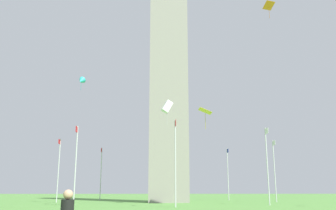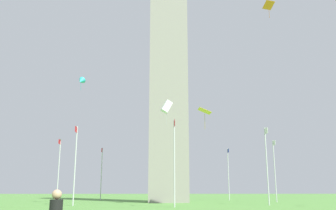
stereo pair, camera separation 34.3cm
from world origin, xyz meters
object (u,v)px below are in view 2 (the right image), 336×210
Objects in this scene: flagpole_n at (174,158)px; kite_cyan_delta at (81,81)px; kite_orange_diamond at (269,5)px; flagpole_e at (275,168)px; flagpole_nw at (75,161)px; obelisk_monument at (168,35)px; flagpole_sw at (101,171)px; kite_white_box at (167,107)px; flagpole_ne at (267,162)px; kite_yellow_diamond at (205,111)px; flagpole_s at (165,173)px; flagpole_se at (228,172)px; flagpole_w at (59,167)px.

kite_cyan_delta reaches higher than flagpole_n.
flagpole_e is at bearing 165.77° from kite_orange_diamond.
obelisk_monument is at bearing 135.15° from flagpole_nw.
kite_white_box reaches higher than flagpole_sw.
kite_cyan_delta is at bearing -103.79° from flagpole_ne.
obelisk_monument is at bearing -90.21° from flagpole_e.
kite_yellow_diamond is 18.06m from kite_orange_diamond.
flagpole_e is at bearing 101.00° from kite_cyan_delta.
flagpole_sw is 36.57m from kite_orange_diamond.
flagpole_ne is at bearing 22.50° from flagpole_s.
kite_cyan_delta is (15.83, -0.97, 10.84)m from flagpole_sw.
kite_yellow_diamond reaches higher than flagpole_ne.
flagpole_e is 21.30m from flagpole_s.
kite_cyan_delta is 0.60× the size of kite_white_box.
flagpole_s is 25.73m from kite_cyan_delta.
kite_cyan_delta is (-9.88, -11.61, 10.84)m from flagpole_n.
kite_white_box is at bearing -30.36° from flagpole_se.
kite_orange_diamond reaches higher than kite_cyan_delta.
flagpole_s is 26.52m from kite_yellow_diamond.
kite_white_box reaches higher than flagpole_w.
flagpole_ne is 1.00× the size of flagpole_w.
flagpole_nw is at bearing -44.85° from obelisk_monument.
kite_orange_diamond is at bearing 7.69° from flagpole_se.
flagpole_ne and flagpole_w have the same top height.
flagpole_w is (-15.06, -15.06, 0.00)m from flagpole_n.
flagpole_nw is 15.53m from kite_yellow_diamond.
kite_white_box reaches higher than flagpole_e.
flagpole_sw is (-10.59, -10.65, -19.87)m from obelisk_monument.
kite_orange_diamond is (7.65, 28.18, 20.92)m from flagpole_w.
obelisk_monument reaches higher than kite_white_box.
flagpole_ne is 8.96m from kite_yellow_diamond.
kite_cyan_delta is 12.25m from kite_white_box.
flagpole_e is at bearing 133.08° from kite_yellow_diamond.
flagpole_e is at bearing 90.00° from flagpole_w.
obelisk_monument reaches higher than flagpole_e.
flagpole_ne is at bearing 45.00° from flagpole_sw.
kite_white_box reaches higher than flagpole_ne.
flagpole_se is (-25.71, 10.65, 0.00)m from flagpole_n.
flagpole_n is at bearing -39.95° from kite_yellow_diamond.
flagpole_n is at bearing -22.50° from flagpole_se.
kite_white_box is (-6.63, -0.53, 6.77)m from flagpole_n.
obelisk_monument is 26.95× the size of kite_cyan_delta.
flagpole_e is 3.88× the size of kite_orange_diamond.
flagpole_n and flagpole_se have the same top height.
flagpole_w is at bearing -157.50° from flagpole_nw.
flagpole_se is (-10.65, -4.41, 0.00)m from flagpole_e.
flagpole_sw is 19.21m from kite_cyan_delta.
flagpole_sw is at bearing -90.00° from flagpole_se.
flagpole_ne is at bearing 67.50° from flagpole_w.
kite_cyan_delta is (15.83, -22.26, 10.84)m from flagpole_se.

